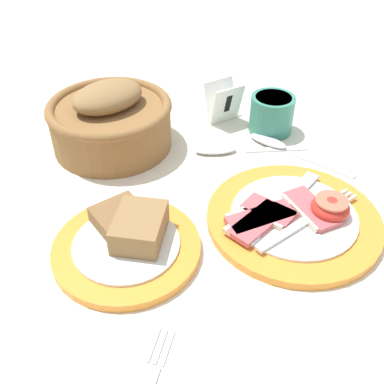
% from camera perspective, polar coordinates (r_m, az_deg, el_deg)
% --- Properties ---
extents(ground_plane, '(3.00, 3.00, 0.00)m').
position_cam_1_polar(ground_plane, '(0.63, 6.34, -4.09)').
color(ground_plane, beige).
extents(breakfast_plate, '(0.24, 0.24, 0.04)m').
position_cam_1_polar(breakfast_plate, '(0.63, 12.81, -3.12)').
color(breakfast_plate, orange).
rests_on(breakfast_plate, ground_plane).
extents(bread_plate, '(0.19, 0.19, 0.05)m').
position_cam_1_polar(bread_plate, '(0.59, -8.05, -6.01)').
color(bread_plate, orange).
rests_on(bread_plate, ground_plane).
extents(sugar_cup, '(0.08, 0.08, 0.07)m').
position_cam_1_polar(sugar_cup, '(0.81, 10.09, 9.84)').
color(sugar_cup, '#337F6B').
rests_on(sugar_cup, ground_plane).
extents(bread_basket, '(0.21, 0.21, 0.11)m').
position_cam_1_polar(bread_basket, '(0.77, -10.29, 8.99)').
color(bread_basket, brown).
rests_on(bread_basket, ground_plane).
extents(number_card, '(0.07, 0.05, 0.07)m').
position_cam_1_polar(number_card, '(0.84, 4.06, 11.29)').
color(number_card, white).
rests_on(number_card, ground_plane).
extents(teaspoon_by_saucer, '(0.11, 0.18, 0.01)m').
position_cam_1_polar(teaspoon_by_saucer, '(0.78, 11.36, 5.66)').
color(teaspoon_by_saucer, silver).
rests_on(teaspoon_by_saucer, ground_plane).
extents(teaspoon_near_cup, '(0.19, 0.08, 0.01)m').
position_cam_1_polar(teaspoon_near_cup, '(0.76, 5.05, 5.41)').
color(teaspoon_near_cup, silver).
rests_on(teaspoon_near_cup, ground_plane).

